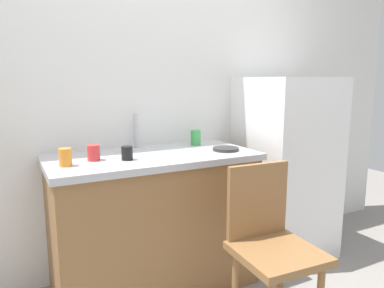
# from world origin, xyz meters

# --- Properties ---
(back_wall) EXTENTS (4.80, 0.10, 2.47)m
(back_wall) POSITION_xyz_m (0.00, 1.00, 1.23)
(back_wall) COLOR silver
(back_wall) RESTS_ON ground_plane
(cabinet_base) EXTENTS (1.23, 0.60, 0.83)m
(cabinet_base) POSITION_xyz_m (-0.05, 0.65, 0.42)
(cabinet_base) COLOR olive
(cabinet_base) RESTS_ON ground_plane
(countertop) EXTENTS (1.27, 0.64, 0.04)m
(countertop) POSITION_xyz_m (-0.05, 0.65, 0.85)
(countertop) COLOR #B7B7BC
(countertop) RESTS_ON cabinet_base
(faucet) EXTENTS (0.02, 0.02, 0.23)m
(faucet) POSITION_xyz_m (-0.07, 0.90, 0.99)
(faucet) COLOR #B7B7BC
(faucet) RESTS_ON countertop
(refrigerator) EXTENTS (0.61, 0.61, 1.34)m
(refrigerator) POSITION_xyz_m (1.02, 0.65, 0.67)
(refrigerator) COLOR white
(refrigerator) RESTS_ON ground_plane
(chair) EXTENTS (0.42, 0.42, 0.89)m
(chair) POSITION_xyz_m (0.32, -0.05, 0.50)
(chair) COLOR olive
(chair) RESTS_ON ground_plane
(hotplate) EXTENTS (0.17, 0.17, 0.02)m
(hotplate) POSITION_xyz_m (0.41, 0.54, 0.88)
(hotplate) COLOR #2D2D2D
(hotplate) RESTS_ON countertop
(cup_green) EXTENTS (0.07, 0.07, 0.10)m
(cup_green) POSITION_xyz_m (0.34, 0.81, 0.92)
(cup_green) COLOR green
(cup_green) RESTS_ON countertop
(cup_orange) EXTENTS (0.07, 0.07, 0.10)m
(cup_orange) POSITION_xyz_m (-0.57, 0.56, 0.92)
(cup_orange) COLOR orange
(cup_orange) RESTS_ON countertop
(cup_black) EXTENTS (0.06, 0.06, 0.08)m
(cup_black) POSITION_xyz_m (-0.24, 0.56, 0.91)
(cup_black) COLOR black
(cup_black) RESTS_ON countertop
(cup_red) EXTENTS (0.07, 0.07, 0.09)m
(cup_red) POSITION_xyz_m (-0.41, 0.63, 0.92)
(cup_red) COLOR red
(cup_red) RESTS_ON countertop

